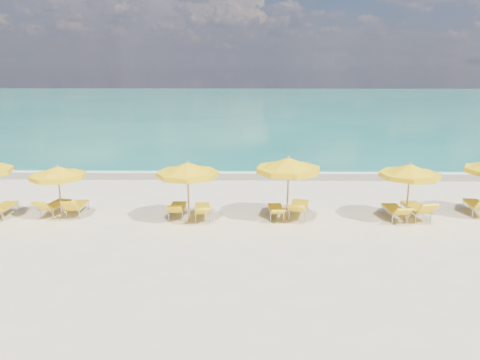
{
  "coord_description": "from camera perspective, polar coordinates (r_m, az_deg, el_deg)",
  "views": [
    {
      "loc": [
        0.35,
        -17.18,
        5.95
      ],
      "look_at": [
        0.0,
        1.5,
        1.2
      ],
      "focal_mm": 35.0,
      "sensor_mm": 36.0,
      "label": 1
    }
  ],
  "objects": [
    {
      "name": "lounger_6_left",
      "position": [
        21.06,
        26.77,
        -3.09
      ],
      "size": [
        0.83,
        1.89,
        0.79
      ],
      "rotation": [
        0.0,
        0.0,
        -0.13
      ],
      "color": "#A5A8AD",
      "rests_on": "ground"
    },
    {
      "name": "umbrella_5",
      "position": [
        18.62,
        20.01,
        1.01
      ],
      "size": [
        2.65,
        2.65,
        2.3
      ],
      "rotation": [
        0.0,
        0.0,
        -0.19
      ],
      "color": "tan",
      "rests_on": "ground"
    },
    {
      "name": "lounger_4_left",
      "position": [
        18.42,
        4.38,
        -3.96
      ],
      "size": [
        0.61,
        1.72,
        0.65
      ],
      "rotation": [
        0.0,
        0.0,
        0.04
      ],
      "color": "#A5A8AD",
      "rests_on": "ground"
    },
    {
      "name": "lounger_3_right",
      "position": [
        18.37,
        -4.61,
        -3.96
      ],
      "size": [
        0.79,
        1.87,
        0.76
      ],
      "rotation": [
        0.0,
        0.0,
        0.11
      ],
      "color": "#A5A8AD",
      "rests_on": "ground"
    },
    {
      "name": "wet_sand_band",
      "position": [
        25.29,
        0.25,
        0.66
      ],
      "size": [
        120.0,
        2.6,
        0.01
      ],
      "primitive_type": "cube",
      "color": "tan",
      "rests_on": "ground"
    },
    {
      "name": "umbrella_2",
      "position": [
        19.17,
        -21.33,
        0.82
      ],
      "size": [
        2.6,
        2.6,
        2.13
      ],
      "rotation": [
        0.0,
        0.0,
        -0.28
      ],
      "color": "tan",
      "rests_on": "ground"
    },
    {
      "name": "whitecap_near",
      "position": [
        35.27,
        -9.34,
        4.37
      ],
      "size": [
        14.0,
        0.36,
        0.05
      ],
      "primitive_type": "cube",
      "color": "white",
      "rests_on": "ground"
    },
    {
      "name": "umbrella_4",
      "position": [
        17.71,
        5.92,
        1.76
      ],
      "size": [
        2.88,
        2.88,
        2.51
      ],
      "rotation": [
        0.0,
        0.0,
        0.18
      ],
      "color": "tan",
      "rests_on": "ground"
    },
    {
      "name": "lounger_2_left",
      "position": [
        20.17,
        -21.61,
        -3.26
      ],
      "size": [
        0.95,
        1.89,
        0.84
      ],
      "rotation": [
        0.0,
        0.0,
        -0.2
      ],
      "color": "#A5A8AD",
      "rests_on": "ground"
    },
    {
      "name": "foam_line",
      "position": [
        26.07,
        0.28,
        1.07
      ],
      "size": [
        120.0,
        1.2,
        0.03
      ],
      "primitive_type": "cube",
      "color": "white",
      "rests_on": "ground"
    },
    {
      "name": "ground_plane",
      "position": [
        18.18,
        -0.09,
        -4.84
      ],
      "size": [
        120.0,
        120.0,
        0.0
      ],
      "primitive_type": "plane",
      "color": "beige"
    },
    {
      "name": "lounger_4_right",
      "position": [
        18.65,
        7.16,
        -3.66
      ],
      "size": [
        1.05,
        2.14,
        0.83
      ],
      "rotation": [
        0.0,
        0.0,
        -0.2
      ],
      "color": "#A5A8AD",
      "rests_on": "ground"
    },
    {
      "name": "lounger_5_right",
      "position": [
        19.57,
        20.66,
        -3.64
      ],
      "size": [
        0.86,
        2.0,
        0.92
      ],
      "rotation": [
        0.0,
        0.0,
        0.11
      ],
      "color": "#A5A8AD",
      "rests_on": "ground"
    },
    {
      "name": "lounger_5_left",
      "position": [
        19.14,
        18.33,
        -3.89
      ],
      "size": [
        0.68,
        1.86,
        0.79
      ],
      "rotation": [
        0.0,
        0.0,
        0.04
      ],
      "color": "#A5A8AD",
      "rests_on": "ground"
    },
    {
      "name": "whitecap_far",
      "position": [
        42.3,
        11.54,
        5.9
      ],
      "size": [
        18.0,
        0.3,
        0.05
      ],
      "primitive_type": "cube",
      "color": "white",
      "rests_on": "ground"
    },
    {
      "name": "umbrella_3",
      "position": [
        17.51,
        -6.4,
        1.22
      ],
      "size": [
        2.59,
        2.59,
        2.37
      ],
      "rotation": [
        0.0,
        0.0,
        0.11
      ],
      "color": "tan",
      "rests_on": "ground"
    },
    {
      "name": "ocean",
      "position": [
        65.45,
        0.77,
        9.05
      ],
      "size": [
        120.0,
        80.0,
        0.3
      ],
      "primitive_type": "cube",
      "color": "#136C5A",
      "rests_on": "ground"
    },
    {
      "name": "lounger_3_left",
      "position": [
        18.62,
        -7.62,
        -3.79
      ],
      "size": [
        0.64,
        1.79,
        0.8
      ],
      "rotation": [
        0.0,
        0.0,
        0.02
      ],
      "color": "#A5A8AD",
      "rests_on": "ground"
    },
    {
      "name": "lounger_2_right",
      "position": [
        19.82,
        -19.24,
        -3.37
      ],
      "size": [
        0.64,
        1.71,
        0.84
      ],
      "rotation": [
        0.0,
        0.0,
        0.03
      ],
      "color": "#A5A8AD",
      "rests_on": "ground"
    },
    {
      "name": "lounger_1_right",
      "position": [
        20.73,
        -26.92,
        -3.37
      ],
      "size": [
        0.65,
        1.83,
        0.8
      ],
      "rotation": [
        0.0,
        0.0,
        -0.02
      ],
      "color": "#A5A8AD",
      "rests_on": "ground"
    }
  ]
}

